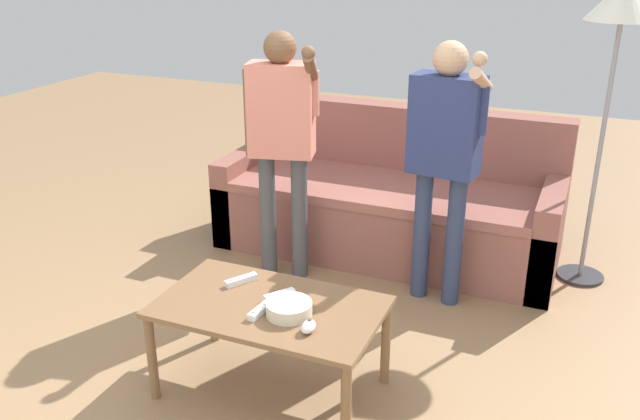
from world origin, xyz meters
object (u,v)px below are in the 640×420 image
(player_left, at_px, (282,129))
(player_right, at_px, (444,145))
(floor_lamp, at_px, (621,19))
(snack_bowl, at_px, (289,308))
(game_remote_wand_spare, at_px, (241,280))
(couch, at_px, (390,204))
(game_remote_nunchuk, at_px, (308,327))
(game_remote_wand_far, at_px, (261,310))
(coffee_table, at_px, (270,315))
(game_remote_wand_near, at_px, (280,295))

(player_left, bearing_deg, player_right, 3.81)
(floor_lamp, bearing_deg, player_right, -141.76)
(snack_bowl, distance_m, player_right, 1.32)
(snack_bowl, xyz_separation_m, game_remote_wand_spare, (-0.33, 0.17, -0.01))
(couch, distance_m, game_remote_nunchuk, 1.89)
(floor_lamp, height_order, game_remote_wand_far, floor_lamp)
(game_remote_wand_far, relative_size, game_remote_wand_spare, 1.05)
(coffee_table, relative_size, game_remote_wand_spare, 6.36)
(snack_bowl, relative_size, game_remote_wand_near, 1.41)
(game_remote_nunchuk, relative_size, player_right, 0.06)
(game_remote_wand_near, distance_m, game_remote_wand_far, 0.15)
(coffee_table, bearing_deg, couch, 89.15)
(game_remote_nunchuk, bearing_deg, snack_bowl, 144.90)
(couch, relative_size, snack_bowl, 10.86)
(floor_lamp, bearing_deg, coffee_table, -125.77)
(snack_bowl, xyz_separation_m, floor_lamp, (1.15, 1.80, 1.08))
(player_left, distance_m, game_remote_wand_near, 1.21)
(coffee_table, distance_m, floor_lamp, 2.45)
(game_remote_wand_spare, bearing_deg, player_left, 103.98)
(game_remote_nunchuk, relative_size, player_left, 0.06)
(game_remote_nunchuk, height_order, floor_lamp, floor_lamp)
(snack_bowl, distance_m, game_remote_nunchuk, 0.16)
(snack_bowl, bearing_deg, player_left, 116.80)
(game_remote_wand_near, height_order, game_remote_wand_far, same)
(game_remote_wand_near, xyz_separation_m, game_remote_wand_far, (-0.02, -0.15, -0.00))
(game_remote_wand_near, relative_size, game_remote_wand_far, 0.87)
(snack_bowl, height_order, player_left, player_left)
(player_right, bearing_deg, snack_bowl, -107.34)
(game_remote_wand_far, bearing_deg, player_left, 111.16)
(game_remote_nunchuk, height_order, game_remote_wand_spare, game_remote_nunchuk)
(game_remote_nunchuk, height_order, player_left, player_left)
(player_left, distance_m, game_remote_wand_far, 1.33)
(game_remote_nunchuk, xyz_separation_m, player_left, (-0.70, 1.22, 0.46))
(player_left, relative_size, player_right, 1.01)
(coffee_table, distance_m, game_remote_wand_spare, 0.26)
(floor_lamp, distance_m, game_remote_wand_near, 2.36)
(game_remote_wand_near, bearing_deg, game_remote_nunchuk, -41.37)
(game_remote_wand_far, bearing_deg, couch, 89.15)
(coffee_table, relative_size, player_right, 0.67)
(player_right, xyz_separation_m, game_remote_wand_near, (-0.47, -1.07, -0.47))
(game_remote_nunchuk, bearing_deg, game_remote_wand_near, 138.63)
(coffee_table, bearing_deg, floor_lamp, 54.23)
(floor_lamp, height_order, game_remote_wand_spare, floor_lamp)
(coffee_table, distance_m, player_right, 1.35)
(player_right, distance_m, game_remote_wand_far, 1.40)
(floor_lamp, xyz_separation_m, game_remote_wand_near, (-1.24, -1.69, -1.09))
(player_right, bearing_deg, floor_lamp, 38.24)
(couch, distance_m, player_right, 0.97)
(couch, xyz_separation_m, game_remote_wand_near, (-0.01, -1.66, 0.16))
(player_right, bearing_deg, player_left, -176.19)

